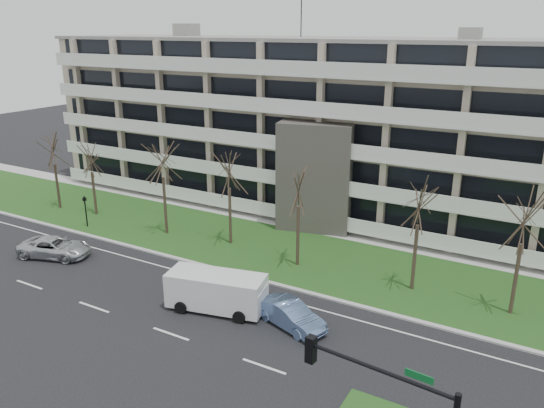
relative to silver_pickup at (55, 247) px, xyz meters
The scene contains 17 objects.
ground 14.81m from the silver_pickup, 15.53° to the right, with size 160.00×160.00×0.00m, color black.
grass_verge 16.89m from the silver_pickup, 32.38° to the left, with size 90.00×10.00×0.06m, color #23511B.
curb 14.83m from the silver_pickup, 15.82° to the left, with size 90.00×0.35×0.12m, color #B2B2AD.
sidewalk 20.37m from the silver_pickup, 45.57° to the left, with size 90.00×2.00×0.08m, color #B2B2AD.
lane_edge_line 14.50m from the silver_pickup, 10.10° to the left, with size 90.00×0.12×0.01m, color white.
apartment_building 26.58m from the silver_pickup, 56.30° to the left, with size 60.50×15.10×18.75m.
silver_pickup is the anchor object (origin of this frame).
blue_sedan 19.63m from the silver_pickup, ahead, with size 1.56×4.46×1.47m, color #708DC3.
white_van 14.98m from the silver_pickup, ahead, with size 6.21×3.38×2.28m.
pedestrian_signal 6.20m from the silver_pickup, 116.36° to the left, with size 0.31×0.27×2.75m.
tree_0 12.76m from the silver_pickup, 138.80° to the left, with size 3.78×3.78×7.56m.
tree_1 10.40m from the silver_pickup, 118.78° to the left, with size 3.55×3.55×7.10m.
tree_2 10.54m from the silver_pickup, 61.47° to the left, with size 4.28×4.28×8.57m.
tree_3 14.20m from the silver_pickup, 40.54° to the left, with size 4.06×4.06×8.12m.
tree_4 18.75m from the silver_pickup, 24.63° to the left, with size 3.96×3.96×7.92m.
tree_5 26.24m from the silver_pickup, 17.94° to the left, with size 3.98×3.98×7.96m.
tree_6 31.81m from the silver_pickup, 14.28° to the left, with size 4.00×4.00×8.00m.
Camera 1 is at (17.50, -19.47, 16.19)m, focal length 35.00 mm.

